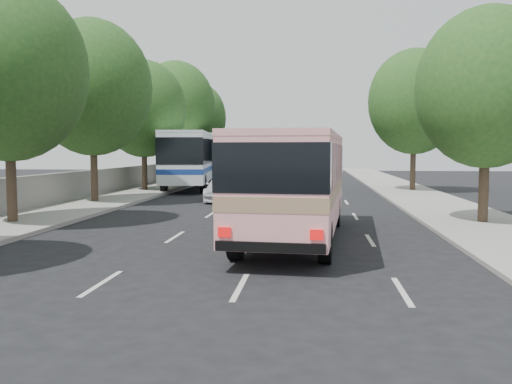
# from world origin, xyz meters

# --- Properties ---
(ground) EXTENTS (120.00, 120.00, 0.00)m
(ground) POSITION_xyz_m (0.00, 0.00, 0.00)
(ground) COLOR black
(ground) RESTS_ON ground
(sidewalk_left) EXTENTS (4.00, 90.00, 0.15)m
(sidewalk_left) POSITION_xyz_m (-8.50, 20.00, 0.07)
(sidewalk_left) COLOR #9E998E
(sidewalk_left) RESTS_ON ground
(sidewalk_right) EXTENTS (4.00, 90.00, 0.12)m
(sidewalk_right) POSITION_xyz_m (8.50, 20.00, 0.06)
(sidewalk_right) COLOR #9E998E
(sidewalk_right) RESTS_ON ground
(low_wall) EXTENTS (0.30, 90.00, 1.50)m
(low_wall) POSITION_xyz_m (-10.30, 20.00, 0.90)
(low_wall) COLOR #9E998E
(low_wall) RESTS_ON sidewalk_left
(tree_left_b) EXTENTS (5.70, 5.70, 8.88)m
(tree_left_b) POSITION_xyz_m (-8.42, 5.94, 5.82)
(tree_left_b) COLOR #38281E
(tree_left_b) RESTS_ON ground
(tree_left_c) EXTENTS (6.00, 6.00, 9.35)m
(tree_left_c) POSITION_xyz_m (-8.62, 13.94, 6.12)
(tree_left_c) COLOR #38281E
(tree_left_c) RESTS_ON ground
(tree_left_d) EXTENTS (5.52, 5.52, 8.60)m
(tree_left_d) POSITION_xyz_m (-8.52, 21.94, 5.63)
(tree_left_d) COLOR #38281E
(tree_left_d) RESTS_ON ground
(tree_left_e) EXTENTS (6.30, 6.30, 9.82)m
(tree_left_e) POSITION_xyz_m (-8.42, 29.94, 6.43)
(tree_left_e) COLOR #38281E
(tree_left_e) RESTS_ON ground
(tree_left_f) EXTENTS (5.88, 5.88, 9.16)m
(tree_left_f) POSITION_xyz_m (-8.62, 37.94, 6.00)
(tree_left_f) COLOR #38281E
(tree_left_f) RESTS_ON ground
(tree_right_near) EXTENTS (5.10, 5.10, 7.95)m
(tree_right_near) POSITION_xyz_m (8.78, 7.94, 5.20)
(tree_right_near) COLOR #38281E
(tree_right_near) RESTS_ON ground
(tree_right_far) EXTENTS (6.00, 6.00, 9.35)m
(tree_right_far) POSITION_xyz_m (9.08, 23.94, 6.12)
(tree_right_far) COLOR #38281E
(tree_right_far) RESTS_ON ground
(pink_bus) EXTENTS (3.36, 10.31, 3.23)m
(pink_bus) POSITION_xyz_m (1.92, 4.00, 2.01)
(pink_bus) COLOR #FBA2A3
(pink_bus) RESTS_ON ground
(pink_taxi) EXTENTS (2.17, 4.43, 1.45)m
(pink_taxi) POSITION_xyz_m (0.58, 7.14, 0.73)
(pink_taxi) COLOR #E4134B
(pink_taxi) RESTS_ON ground
(white_pickup) EXTENTS (2.29, 4.90, 1.38)m
(white_pickup) POSITION_xyz_m (-2.33, 16.35, 0.69)
(white_pickup) COLOR silver
(white_pickup) RESTS_ON ground
(tour_coach_front) EXTENTS (4.41, 13.44, 3.95)m
(tour_coach_front) POSITION_xyz_m (-6.30, 25.60, 2.38)
(tour_coach_front) COLOR white
(tour_coach_front) RESTS_ON ground
(tour_coach_rear) EXTENTS (4.18, 13.72, 4.04)m
(tour_coach_rear) POSITION_xyz_m (-4.79, 34.82, 2.43)
(tour_coach_rear) COLOR white
(tour_coach_rear) RESTS_ON ground
(taxi_roof_sign) EXTENTS (0.57, 0.24, 0.18)m
(taxi_roof_sign) POSITION_xyz_m (0.58, 7.14, 1.54)
(taxi_roof_sign) COLOR silver
(taxi_roof_sign) RESTS_ON pink_taxi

